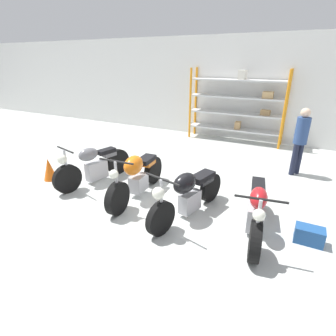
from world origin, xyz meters
TOP-DOWN VIEW (x-y plane):
  - ground_plane at (0.00, 0.00)m, footprint 30.00×30.00m
  - back_wall at (0.00, 5.75)m, footprint 30.00×0.08m
  - shelving_rack at (0.21, 5.38)m, footprint 3.32×0.63m
  - motorcycle_grey at (-1.94, 0.29)m, footprint 0.79×2.03m
  - motorcycle_orange at (-0.63, 0.17)m, footprint 0.72×2.18m
  - motorcycle_black at (0.65, -0.05)m, footprint 0.84×2.11m
  - motorcycle_red at (1.87, 0.01)m, footprint 0.71×2.04m
  - person_browsing at (2.35, 3.06)m, footprint 0.45×0.45m
  - toolbox at (2.72, 0.11)m, footprint 0.44×0.26m
  - traffic_cone at (-3.04, -0.09)m, footprint 0.32×0.32m

SIDE VIEW (x-z plane):
  - ground_plane at x=0.00m, z-range 0.00..0.00m
  - toolbox at x=2.72m, z-range 0.00..0.28m
  - traffic_cone at x=-3.04m, z-range 0.00..0.55m
  - motorcycle_red at x=1.87m, z-range -0.08..0.93m
  - motorcycle_grey at x=-1.94m, z-range -0.06..0.95m
  - motorcycle_black at x=0.65m, z-range -0.04..0.99m
  - motorcycle_orange at x=-0.63m, z-range -0.06..1.03m
  - person_browsing at x=2.35m, z-range 0.15..1.86m
  - shelving_rack at x=0.21m, z-range 0.06..2.58m
  - back_wall at x=0.00m, z-range 0.00..3.60m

